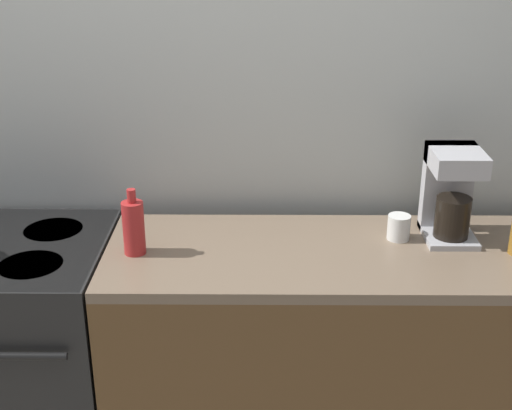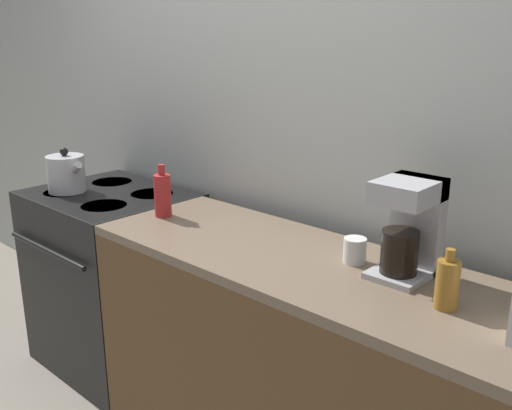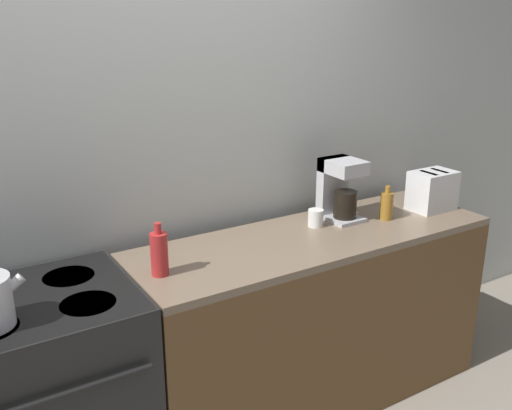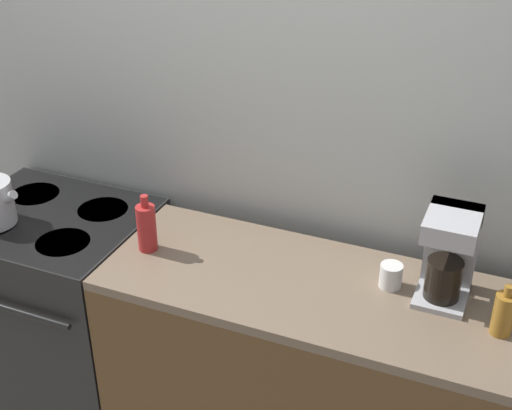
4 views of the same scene
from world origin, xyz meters
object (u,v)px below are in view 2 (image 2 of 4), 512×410
object	(u,v)px
kettle	(66,173)
coffee_maker	(409,225)
bottle_amber	(447,284)
cup_white	(355,250)
stove	(115,277)
bottle_red	(163,195)

from	to	relation	value
kettle	coffee_maker	size ratio (longest dim) A/B	0.72
kettle	bottle_amber	xyz separation A→B (m)	(1.95, 0.08, -0.02)
cup_white	stove	bearing A→B (deg)	-177.27
stove	kettle	distance (m)	0.59
stove	cup_white	bearing A→B (deg)	2.73
kettle	cup_white	bearing A→B (deg)	6.93
kettle	bottle_amber	distance (m)	1.95
kettle	cup_white	size ratio (longest dim) A/B	2.63
coffee_maker	bottle_amber	size ratio (longest dim) A/B	1.78
coffee_maker	stove	bearing A→B (deg)	-176.34
bottle_red	cup_white	bearing A→B (deg)	7.43
bottle_red	cup_white	world-z (taller)	bottle_red
kettle	bottle_red	distance (m)	0.67
bottle_amber	stove	bearing A→B (deg)	178.59
kettle	bottle_red	size ratio (longest dim) A/B	1.02
stove	bottle_amber	world-z (taller)	bottle_amber
bottle_red	kettle	bearing A→B (deg)	-173.73
kettle	bottle_amber	bearing A→B (deg)	2.35
coffee_maker	kettle	bearing A→B (deg)	-172.66
stove	cup_white	distance (m)	1.49
stove	bottle_red	world-z (taller)	bottle_red
coffee_maker	cup_white	distance (m)	0.22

